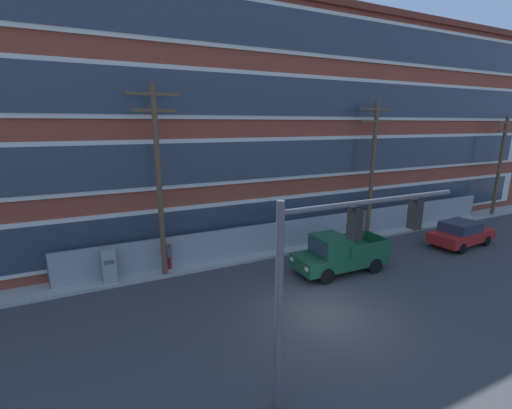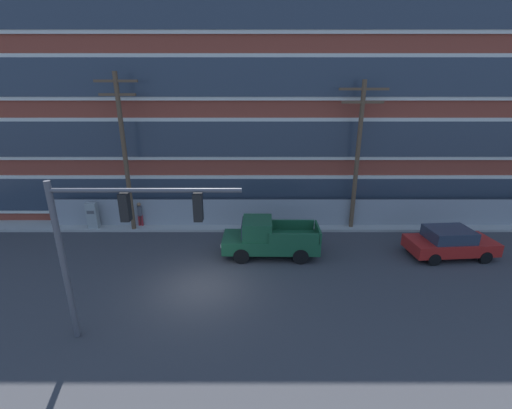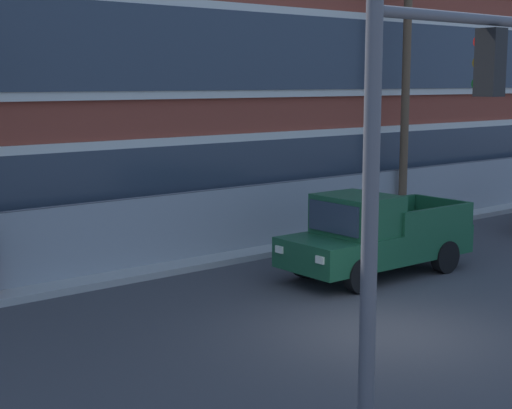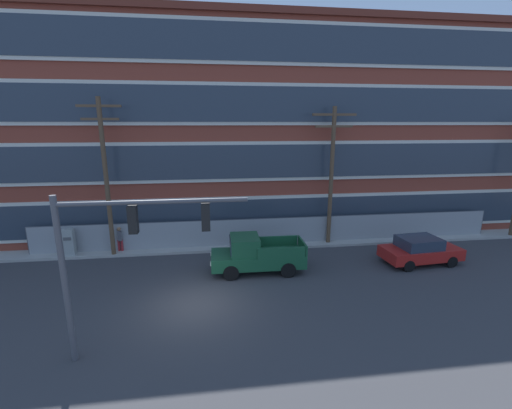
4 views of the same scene
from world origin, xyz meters
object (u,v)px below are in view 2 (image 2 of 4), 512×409
(sedan_red, at_px, (450,242))
(utility_pole_near_corner, at_px, (124,149))
(traffic_signal_mast, at_px, (113,230))
(pickup_truck_dark_green, at_px, (269,239))
(electrical_cabinet, at_px, (93,217))
(pedestrian_near_cabinet, at_px, (140,213))
(utility_pole_midblock, at_px, (358,151))

(sedan_red, relative_size, utility_pole_near_corner, 0.49)
(traffic_signal_mast, height_order, pickup_truck_dark_green, traffic_signal_mast)
(utility_pole_near_corner, relative_size, electrical_cabinet, 5.16)
(pickup_truck_dark_green, distance_m, pedestrian_near_cabinet, 8.78)
(sedan_red, xyz_separation_m, utility_pole_near_corner, (-17.70, 3.37, 4.30))
(electrical_cabinet, bearing_deg, pedestrian_near_cabinet, 7.56)
(utility_pole_midblock, xyz_separation_m, electrical_cabinet, (-16.06, -0.22, -4.05))
(traffic_signal_mast, relative_size, sedan_red, 1.34)
(traffic_signal_mast, xyz_separation_m, pedestrian_near_cabinet, (-2.69, 9.99, -3.14))
(utility_pole_near_corner, bearing_deg, traffic_signal_mast, -72.56)
(traffic_signal_mast, relative_size, utility_pole_near_corner, 0.65)
(pickup_truck_dark_green, xyz_separation_m, utility_pole_midblock, (5.33, 3.60, 4.00))
(utility_pole_near_corner, xyz_separation_m, utility_pole_midblock, (13.55, 0.34, -0.15))
(utility_pole_midblock, distance_m, pedestrian_near_cabinet, 13.85)
(traffic_signal_mast, xyz_separation_m, utility_pole_near_corner, (-2.99, 9.50, 0.98))
(pickup_truck_dark_green, bearing_deg, pedestrian_near_cabinet, 154.71)
(utility_pole_near_corner, relative_size, pedestrian_near_cabinet, 5.49)
(electrical_cabinet, bearing_deg, sedan_red, -9.80)
(traffic_signal_mast, relative_size, pickup_truck_dark_green, 1.20)
(pickup_truck_dark_green, bearing_deg, utility_pole_near_corner, 158.39)
(sedan_red, bearing_deg, traffic_signal_mast, -157.37)
(utility_pole_near_corner, xyz_separation_m, pedestrian_near_cabinet, (0.29, 0.49, -4.12))
(pickup_truck_dark_green, xyz_separation_m, electrical_cabinet, (-10.73, 3.38, -0.05))
(utility_pole_near_corner, height_order, pedestrian_near_cabinet, utility_pole_near_corner)
(utility_pole_near_corner, height_order, electrical_cabinet, utility_pole_near_corner)
(traffic_signal_mast, relative_size, electrical_cabinet, 3.37)
(utility_pole_midblock, relative_size, pedestrian_near_cabinet, 5.25)
(traffic_signal_mast, xyz_separation_m, utility_pole_midblock, (10.57, 9.84, 0.84))
(utility_pole_midblock, height_order, electrical_cabinet, utility_pole_midblock)
(pedestrian_near_cabinet, bearing_deg, sedan_red, -12.50)
(traffic_signal_mast, xyz_separation_m, pickup_truck_dark_green, (5.24, 6.24, -3.16))
(sedan_red, xyz_separation_m, utility_pole_midblock, (-4.14, 3.71, 4.15))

